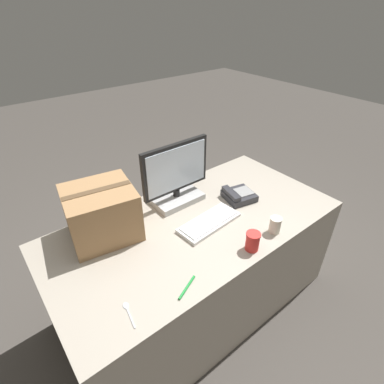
{
  "coord_description": "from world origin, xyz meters",
  "views": [
    {
      "loc": [
        -0.9,
        -1.1,
        1.89
      ],
      "look_at": [
        0.05,
        0.1,
        0.88
      ],
      "focal_mm": 28.0,
      "sensor_mm": 36.0,
      "label": 1
    }
  ],
  "objects_px": {
    "desk_phone": "(238,195)",
    "cardboard_box": "(102,213)",
    "paper_cup_right": "(275,225)",
    "pen_marker": "(187,287)",
    "monitor": "(176,179)",
    "paper_cup_left": "(253,241)",
    "spoon": "(128,310)",
    "keyboard": "(209,222)"
  },
  "relations": [
    {
      "from": "keyboard",
      "to": "desk_phone",
      "type": "relative_size",
      "value": 1.84
    },
    {
      "from": "paper_cup_right",
      "to": "spoon",
      "type": "height_order",
      "value": "paper_cup_right"
    },
    {
      "from": "monitor",
      "to": "paper_cup_left",
      "type": "xyz_separation_m",
      "value": [
        0.05,
        -0.63,
        -0.11
      ]
    },
    {
      "from": "desk_phone",
      "to": "monitor",
      "type": "bearing_deg",
      "value": 156.74
    },
    {
      "from": "monitor",
      "to": "cardboard_box",
      "type": "relative_size",
      "value": 1.15
    },
    {
      "from": "cardboard_box",
      "to": "paper_cup_right",
      "type": "bearing_deg",
      "value": -37.67
    },
    {
      "from": "keyboard",
      "to": "paper_cup_right",
      "type": "relative_size",
      "value": 4.11
    },
    {
      "from": "keyboard",
      "to": "pen_marker",
      "type": "height_order",
      "value": "keyboard"
    },
    {
      "from": "paper_cup_left",
      "to": "monitor",
      "type": "bearing_deg",
      "value": 94.57
    },
    {
      "from": "monitor",
      "to": "pen_marker",
      "type": "bearing_deg",
      "value": -122.14
    },
    {
      "from": "monitor",
      "to": "paper_cup_left",
      "type": "distance_m",
      "value": 0.64
    },
    {
      "from": "cardboard_box",
      "to": "keyboard",
      "type": "bearing_deg",
      "value": -30.63
    },
    {
      "from": "desk_phone",
      "to": "paper_cup_left",
      "type": "height_order",
      "value": "paper_cup_left"
    },
    {
      "from": "desk_phone",
      "to": "pen_marker",
      "type": "xyz_separation_m",
      "value": [
        -0.73,
        -0.37,
        -0.02
      ]
    },
    {
      "from": "paper_cup_right",
      "to": "spoon",
      "type": "bearing_deg",
      "value": 176.16
    },
    {
      "from": "desk_phone",
      "to": "cardboard_box",
      "type": "relative_size",
      "value": 0.53
    },
    {
      "from": "spoon",
      "to": "cardboard_box",
      "type": "relative_size",
      "value": 0.34
    },
    {
      "from": "keyboard",
      "to": "cardboard_box",
      "type": "xyz_separation_m",
      "value": [
        -0.53,
        0.31,
        0.13
      ]
    },
    {
      "from": "cardboard_box",
      "to": "spoon",
      "type": "bearing_deg",
      "value": -105.19
    },
    {
      "from": "desk_phone",
      "to": "cardboard_box",
      "type": "height_order",
      "value": "cardboard_box"
    },
    {
      "from": "keyboard",
      "to": "paper_cup_left",
      "type": "xyz_separation_m",
      "value": [
        0.04,
        -0.3,
        0.04
      ]
    },
    {
      "from": "paper_cup_left",
      "to": "paper_cup_right",
      "type": "xyz_separation_m",
      "value": [
        0.21,
        0.01,
        -0.0
      ]
    },
    {
      "from": "monitor",
      "to": "paper_cup_right",
      "type": "bearing_deg",
      "value": -67.02
    },
    {
      "from": "spoon",
      "to": "pen_marker",
      "type": "xyz_separation_m",
      "value": [
        0.28,
        -0.07,
        0.0
      ]
    },
    {
      "from": "keyboard",
      "to": "cardboard_box",
      "type": "bearing_deg",
      "value": 144.75
    },
    {
      "from": "monitor",
      "to": "paper_cup_right",
      "type": "relative_size",
      "value": 4.8
    },
    {
      "from": "pen_marker",
      "to": "cardboard_box",
      "type": "bearing_deg",
      "value": -101.77
    },
    {
      "from": "monitor",
      "to": "keyboard",
      "type": "relative_size",
      "value": 1.17
    },
    {
      "from": "spoon",
      "to": "cardboard_box",
      "type": "distance_m",
      "value": 0.58
    },
    {
      "from": "keyboard",
      "to": "desk_phone",
      "type": "bearing_deg",
      "value": 9.03
    },
    {
      "from": "paper_cup_right",
      "to": "pen_marker",
      "type": "bearing_deg",
      "value": -179.66
    },
    {
      "from": "paper_cup_left",
      "to": "cardboard_box",
      "type": "xyz_separation_m",
      "value": [
        -0.57,
        0.62,
        0.09
      ]
    },
    {
      "from": "spoon",
      "to": "cardboard_box",
      "type": "xyz_separation_m",
      "value": [
        0.15,
        0.54,
        0.15
      ]
    },
    {
      "from": "keyboard",
      "to": "spoon",
      "type": "distance_m",
      "value": 0.71
    },
    {
      "from": "desk_phone",
      "to": "paper_cup_right",
      "type": "xyz_separation_m",
      "value": [
        -0.08,
        -0.37,
        0.02
      ]
    },
    {
      "from": "cardboard_box",
      "to": "pen_marker",
      "type": "height_order",
      "value": "cardboard_box"
    },
    {
      "from": "paper_cup_left",
      "to": "spoon",
      "type": "bearing_deg",
      "value": 173.86
    },
    {
      "from": "paper_cup_left",
      "to": "cardboard_box",
      "type": "relative_size",
      "value": 0.26
    },
    {
      "from": "monitor",
      "to": "spoon",
      "type": "xyz_separation_m",
      "value": [
        -0.66,
        -0.55,
        -0.17
      ]
    },
    {
      "from": "paper_cup_right",
      "to": "cardboard_box",
      "type": "distance_m",
      "value": 0.99
    },
    {
      "from": "monitor",
      "to": "pen_marker",
      "type": "relative_size",
      "value": 3.4
    },
    {
      "from": "paper_cup_left",
      "to": "pen_marker",
      "type": "bearing_deg",
      "value": 178.58
    }
  ]
}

